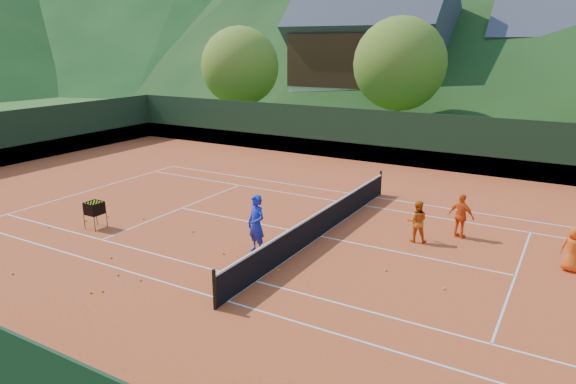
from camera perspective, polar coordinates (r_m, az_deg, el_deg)
The scene contains 30 objects.
ground at distance 18.22m, azimuth 3.59°, elevation -4.98°, with size 400.00×400.00×0.00m, color #2B5119.
clay_court at distance 18.22m, azimuth 3.59°, elevation -4.96°, with size 40.00×24.00×0.02m, color #B6431D.
coach at distance 16.51m, azimuth -3.55°, elevation -3.60°, with size 0.71×0.46×1.94m, color #1C2BB9.
student_a at distance 18.02m, azimuth 14.13°, elevation -3.17°, with size 0.71×0.55×1.46m, color orange.
student_b at distance 18.79m, azimuth 18.70°, elevation -2.56°, with size 0.92×0.38×1.58m, color #FE5E16.
student_c at distance 17.45m, azimuth 29.12°, elevation -5.55°, with size 0.69×0.45×1.40m, color #F55C15.
tennis_ball_0 at distance 20.91m, azimuth -25.02°, elevation -3.55°, with size 0.07×0.07×0.07m, color yellow.
tennis_ball_1 at distance 21.11m, azimuth -21.56°, elevation -2.97°, with size 0.07×0.07×0.07m, color yellow.
tennis_ball_2 at distance 16.80m, azimuth -7.21°, elevation -6.77°, with size 0.07×0.07×0.07m, color yellow.
tennis_ball_3 at distance 17.16m, azimuth 1.45°, elevation -6.14°, with size 0.07×0.07×0.07m, color yellow.
tennis_ball_4 at distance 15.77m, azimuth 10.79°, elevation -8.52°, with size 0.07×0.07×0.07m, color yellow.
tennis_ball_5 at distance 16.01m, azimuth -18.39°, elevation -8.72°, with size 0.07×0.07×0.07m, color yellow.
tennis_ball_6 at distance 21.34m, azimuth -19.39°, elevation -2.54°, with size 0.07×0.07×0.07m, color yellow.
tennis_ball_7 at distance 17.30m, azimuth -28.28°, elevation -7.99°, with size 0.07×0.07×0.07m, color yellow.
tennis_ball_8 at distance 17.29m, azimuth -19.08°, elevation -6.89°, with size 0.07×0.07×0.07m, color yellow.
tennis_ball_9 at distance 15.50m, azimuth -16.10°, elevation -9.36°, with size 0.07×0.07×0.07m, color yellow.
tennis_ball_11 at distance 15.17m, azimuth -19.93°, elevation -10.30°, with size 0.07×0.07×0.07m, color yellow.
tennis_ball_12 at distance 20.63m, azimuth -15.78°, elevation -2.86°, with size 0.07×0.07×0.07m, color yellow.
tennis_ball_13 at distance 15.20m, azimuth -21.07°, elevation -10.37°, with size 0.07×0.07×0.07m, color yellow.
tennis_ball_14 at distance 15.05m, azimuth 16.95°, elevation -10.23°, with size 0.07×0.07×0.07m, color yellow.
tennis_ball_15 at distance 18.84m, azimuth -10.50°, elevation -4.33°, with size 0.07×0.07×0.07m, color yellow.
tennis_ball_17 at distance 15.51m, azimuth -1.12°, elevation -8.66°, with size 0.07×0.07×0.07m, color yellow.
court_lines at distance 18.21m, azimuth 3.59°, elevation -4.92°, with size 23.83×11.03×0.00m.
tennis_net at distance 18.04m, azimuth 3.62°, elevation -3.44°, with size 0.10×12.07×1.10m.
perimeter_fence at distance 17.80m, azimuth 3.66°, elevation -1.18°, with size 40.40×24.24×3.00m.
ball_hopper at distance 20.01m, azimuth -20.71°, elevation -1.75°, with size 0.57×0.57×1.00m.
chalet_left at distance 48.52m, azimuth 9.23°, elevation 14.91°, with size 13.80×9.93×12.92m.
chalet_mid at distance 49.29m, azimuth 29.05°, elevation 12.39°, with size 12.65×8.82×11.45m.
tree_a at distance 40.75m, azimuth -5.34°, elevation 13.74°, with size 6.00×6.00×7.88m.
tree_b at distance 37.10m, azimuth 12.34°, elevation 13.71°, with size 6.40×6.40×8.40m.
Camera 1 is at (7.52, -15.24, 6.57)m, focal length 32.00 mm.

